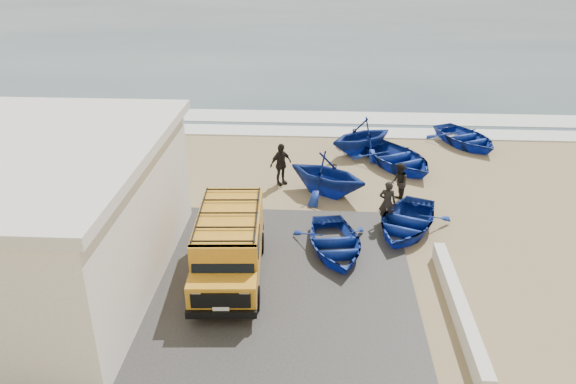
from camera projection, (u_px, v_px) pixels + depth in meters
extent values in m
plane|color=#9E855C|center=(282.00, 253.00, 18.23)|extent=(160.00, 160.00, 0.00)
cube|color=#3B3936|center=(210.00, 286.00, 16.52)|extent=(12.00, 10.00, 0.05)
cube|color=#385166|center=(312.00, 14.00, 68.80)|extent=(180.00, 88.00, 0.01)
cube|color=white|center=(297.00, 131.00, 29.06)|extent=(180.00, 1.60, 0.06)
cube|color=white|center=(299.00, 117.00, 31.32)|extent=(180.00, 2.20, 0.04)
cube|color=white|center=(14.00, 222.00, 15.96)|extent=(8.00, 9.00, 4.00)
cube|color=black|center=(163.00, 184.00, 16.85)|extent=(0.08, 0.70, 0.90)
cube|color=silver|center=(459.00, 308.00, 15.15)|extent=(0.35, 6.00, 0.55)
cube|color=orange|center=(230.00, 238.00, 16.86)|extent=(2.05, 3.86, 1.59)
cube|color=orange|center=(223.00, 293.00, 14.92)|extent=(1.88, 0.98, 0.87)
cube|color=black|center=(223.00, 259.00, 15.00)|extent=(1.70, 0.42, 0.69)
cube|color=black|center=(221.00, 300.00, 14.47)|extent=(1.56, 0.17, 0.43)
cube|color=black|center=(221.00, 314.00, 14.62)|extent=(1.87, 0.25, 0.21)
cube|color=black|center=(228.00, 213.00, 16.44)|extent=(1.94, 3.57, 0.06)
cylinder|color=black|center=(194.00, 298.00, 15.45)|extent=(0.25, 0.69, 0.68)
cylinder|color=black|center=(207.00, 243.00, 18.15)|extent=(0.25, 0.69, 0.68)
cylinder|color=black|center=(256.00, 298.00, 15.45)|extent=(0.25, 0.69, 0.68)
cylinder|color=black|center=(260.00, 243.00, 18.16)|extent=(0.25, 0.69, 0.68)
imported|color=#132F98|center=(335.00, 243.00, 18.12)|extent=(3.01, 3.83, 0.72)
imported|color=#132F98|center=(406.00, 221.00, 19.40)|extent=(3.86, 4.43, 0.77)
imported|color=#132F98|center=(327.00, 174.00, 21.91)|extent=(4.33, 4.17, 1.75)
imported|color=#132F98|center=(398.00, 158.00, 24.62)|extent=(4.66, 5.12, 0.87)
imported|color=#132F98|center=(361.00, 136.00, 25.91)|extent=(4.32, 4.22, 1.73)
imported|color=#132F98|center=(466.00, 138.00, 27.10)|extent=(4.17, 4.67, 0.80)
imported|color=black|center=(387.00, 203.00, 19.75)|extent=(0.64, 0.47, 1.63)
imported|color=black|center=(399.00, 183.00, 21.32)|extent=(0.61, 0.78, 1.58)
imported|color=black|center=(281.00, 164.00, 22.78)|extent=(1.07, 0.99, 1.76)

